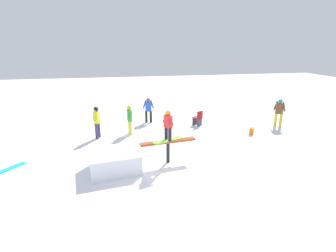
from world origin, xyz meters
The scene contains 11 objects.
ground_plane centered at (0.00, 0.00, 0.00)m, with size 60.00×60.00×0.00m, color white.
rail_feature centered at (0.00, 0.00, 0.77)m, with size 2.28×0.60×0.93m.
snow_kicker_ramp centered at (-2.11, -0.30, 0.36)m, with size 1.80×1.50×0.72m, color white.
main_rider_on_rail centered at (0.00, 0.00, 1.53)m, with size 1.32×0.79×1.23m.
bystander_blue centered at (-0.01, 5.81, 0.85)m, with size 0.69×0.26×1.51m.
bystander_green centered at (-1.26, 3.84, 0.87)m, with size 0.25×0.70×1.54m.
bystander_brown centered at (7.19, 3.46, 0.91)m, with size 0.49×0.61×1.61m.
bystander_yellow centered at (-2.89, 3.53, 0.92)m, with size 0.33×0.66×1.63m.
loose_snowboard_cyan centered at (-6.14, 0.52, 0.01)m, with size 1.55×0.28×0.02m, color #19BFBF.
folding_chair centered at (2.74, 4.62, 0.41)m, with size 0.60×0.60×0.88m.
backpack_on_snow centered at (5.05, 2.54, 0.17)m, with size 0.30×0.22×0.34m, color orange.
Camera 1 is at (-1.95, -9.45, 4.52)m, focal length 28.00 mm.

